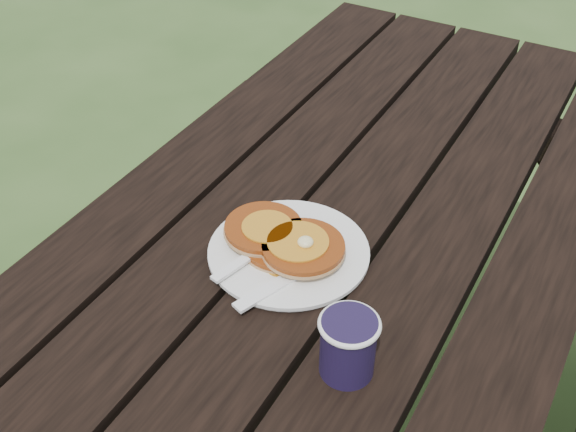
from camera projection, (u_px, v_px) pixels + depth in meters
The scene contains 6 objects.
picnic_table at pixel (303, 420), 1.30m from camera, with size 1.36×1.80×0.75m.
plate at pixel (289, 253), 1.07m from camera, with size 0.23×0.23×0.01m, color white.
pancake_stack at pixel (284, 240), 1.06m from camera, with size 0.19×0.13×0.04m.
knife at pixel (287, 279), 1.02m from camera, with size 0.02×0.18×0.01m, color white.
fork at pixel (242, 261), 1.04m from camera, with size 0.03×0.16×0.01m, color white, non-canonical shape.
coffee_cup at pixel (348, 343), 0.87m from camera, with size 0.08×0.08×0.09m.
Camera 1 is at (0.36, -0.69, 1.47)m, focal length 45.00 mm.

